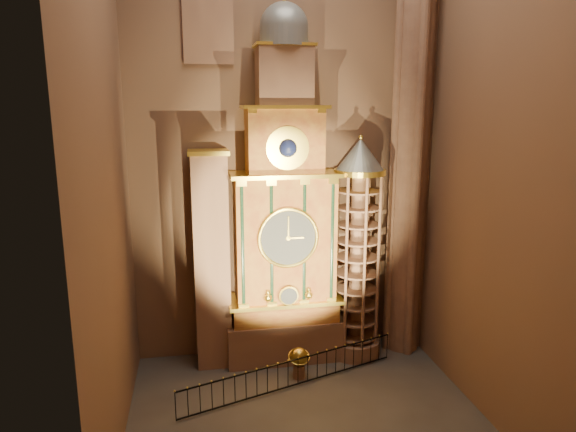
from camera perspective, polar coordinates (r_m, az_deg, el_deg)
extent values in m
plane|color=#383330|center=(22.02, 2.02, -21.23)|extent=(14.00, 14.00, 0.00)
plane|color=brown|center=(24.27, -0.85, 9.56)|extent=(22.00, 0.00, 22.00)
plane|color=brown|center=(18.19, -19.99, 7.91)|extent=(0.00, 22.00, 22.00)
plane|color=brown|center=(21.06, 21.42, 8.31)|extent=(0.00, 22.00, 22.00)
cube|color=#8C634C|center=(25.80, -0.40, -13.33)|extent=(5.60, 2.20, 2.00)
cube|color=brown|center=(25.19, -0.41, -10.25)|extent=(5.00, 2.00, 1.00)
cube|color=#FFDC4B|center=(24.93, -0.39, -9.13)|extent=(5.40, 2.30, 0.18)
cube|color=brown|center=(24.06, -0.42, -2.53)|extent=(4.60, 2.00, 6.00)
cylinder|color=black|center=(22.98, -5.09, -3.30)|extent=(0.32, 0.32, 5.60)
cylinder|color=black|center=(23.12, -1.88, -3.15)|extent=(0.32, 0.32, 5.60)
cylinder|color=black|center=(23.38, 1.76, -2.98)|extent=(0.32, 0.32, 5.60)
cylinder|color=black|center=(23.68, 4.84, -2.82)|extent=(0.32, 0.32, 5.60)
cube|color=#FFDC4B|center=(23.42, -0.41, 4.67)|extent=(5.00, 2.25, 0.18)
cylinder|color=#2D3033|center=(23.02, 0.02, -2.44)|extent=(2.60, 0.12, 2.60)
torus|color=#FFDC4B|center=(22.97, 0.04, -2.47)|extent=(2.80, 0.16, 2.80)
cylinder|color=#FFDC4B|center=(23.72, 0.08, -8.86)|extent=(0.90, 0.10, 0.90)
sphere|color=#FFDC4B|center=(23.64, -2.23, -9.07)|extent=(0.36, 0.36, 0.36)
sphere|color=#FFDC4B|center=(23.96, 2.32, -8.77)|extent=(0.36, 0.36, 0.36)
cube|color=brown|center=(23.32, -0.44, 8.22)|extent=(3.40, 1.80, 3.00)
sphere|color=#0C0F3D|center=(22.44, -0.03, 7.55)|extent=(0.80, 0.80, 0.80)
cube|color=#FFDC4B|center=(23.21, -0.42, 12.03)|extent=(3.80, 2.00, 0.15)
cube|color=#8C634C|center=(23.28, -0.45, 15.11)|extent=(2.40, 1.60, 2.60)
sphere|color=slate|center=(23.48, -0.46, 20.23)|extent=(2.10, 2.10, 2.10)
cylinder|color=#FFDC4B|center=(23.62, -0.46, 22.40)|extent=(0.14, 0.14, 0.80)
cube|color=#8C634C|center=(24.01, -8.46, -5.19)|extent=(1.60, 1.40, 10.00)
cube|color=#FFDC4B|center=(24.29, -8.28, -9.99)|extent=(1.35, 0.10, 2.10)
cube|color=#511A15|center=(24.24, -8.27, -10.04)|extent=(1.05, 0.04, 1.75)
cube|color=#FFDC4B|center=(23.43, -8.47, -4.09)|extent=(1.35, 0.10, 2.10)
cube|color=#511A15|center=(23.38, -8.47, -4.13)|extent=(1.05, 0.04, 1.75)
cube|color=#FFDC4B|center=(22.84, -8.68, 2.18)|extent=(1.35, 0.10, 2.10)
cube|color=#511A15|center=(22.78, -8.67, 2.15)|extent=(1.05, 0.04, 1.75)
cube|color=#FFDC4B|center=(23.01, -8.87, 7.02)|extent=(1.80, 1.60, 0.20)
cylinder|color=#8C634C|center=(26.57, 7.40, -14.08)|extent=(2.50, 2.50, 0.80)
cylinder|color=#8C634C|center=(24.91, 7.69, -4.76)|extent=(0.70, 0.70, 8.20)
cylinder|color=#FFDC4B|center=(24.02, 7.98, 4.87)|extent=(2.40, 2.40, 0.25)
cone|color=slate|center=(23.93, 8.03, 6.77)|extent=(2.30, 2.30, 1.50)
sphere|color=#FFDC4B|center=(23.87, 8.09, 8.68)|extent=(0.20, 0.20, 0.20)
cylinder|color=#8C634C|center=(25.07, 13.62, 9.31)|extent=(1.60, 1.60, 22.00)
cylinder|color=#8C634C|center=(25.40, 15.29, 9.26)|extent=(0.44, 0.44, 22.00)
cylinder|color=#8C634C|center=(24.76, 11.90, 9.36)|extent=(0.44, 0.44, 22.00)
cylinder|color=#8C634C|center=(25.80, 12.90, 9.42)|extent=(0.44, 0.44, 22.00)
cylinder|color=#8C634C|center=(24.34, 14.39, 9.19)|extent=(0.44, 0.44, 22.00)
cube|color=navy|center=(24.25, -8.97, 22.47)|extent=(2.00, 0.10, 5.00)
cube|color=#8C634C|center=(24.19, -8.96, 22.50)|extent=(2.20, 0.06, 5.20)
cylinder|color=#8C634C|center=(24.32, 1.23, -16.85)|extent=(0.54, 0.54, 0.63)
sphere|color=#AF8C31|center=(23.98, 1.24, -15.35)|extent=(0.81, 0.81, 0.81)
torus|color=#AF8C31|center=(23.98, 1.24, -15.35)|extent=(1.01, 0.96, 0.44)
cube|color=black|center=(23.11, 0.57, -15.74)|extent=(9.97, 3.40, 0.05)
cube|color=black|center=(23.69, 0.56, -18.28)|extent=(9.97, 3.40, 0.05)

